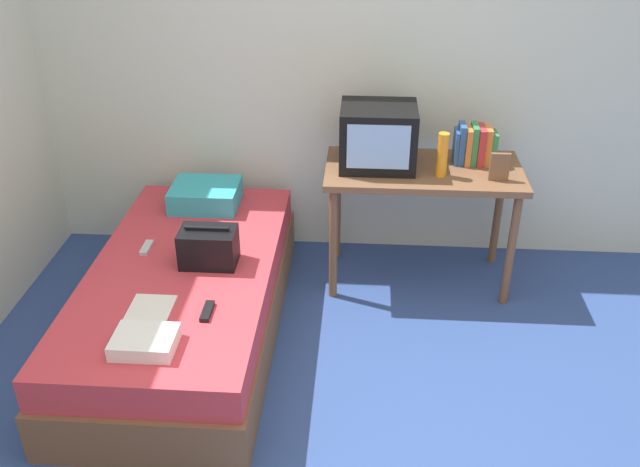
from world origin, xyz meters
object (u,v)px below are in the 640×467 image
tv (378,136)px  handbag (209,247)px  remote_silver (147,248)px  pillow (206,195)px  water_bottle (442,155)px  folded_towel (145,342)px  bed (186,300)px  book_row (475,145)px  magazine (149,312)px  desk (423,183)px  picture_frame (500,167)px  remote_dark (207,311)px

tv → handbag: tv is taller
remote_silver → pillow: bearing=69.2°
tv → water_bottle: (0.37, -0.13, -0.05)m
handbag → folded_towel: (-0.14, -0.74, -0.07)m
bed → folded_towel: (0.01, -0.71, 0.27)m
book_row → magazine: 2.11m
bed → tv: 1.45m
magazine → folded_towel: 0.28m
desk → folded_towel: size_ratio=4.14×
desk → picture_frame: 0.47m
magazine → remote_silver: (-0.18, 0.59, 0.01)m
book_row → handbag: 1.68m
picture_frame → pillow: bearing=173.9°
bed → desk: size_ratio=1.72×
bed → book_row: book_row is taller
book_row → remote_silver: bearing=-161.2°
book_row → picture_frame: size_ratio=1.50×
water_bottle → picture_frame: water_bottle is taller
magazine → remote_silver: 0.62m
water_bottle → book_row: bearing=45.0°
book_row → magazine: bearing=-143.8°
bed → handbag: bearing=11.4°
tv → handbag: size_ratio=1.47×
book_row → water_bottle: bearing=-135.0°
tv → desk: bearing=-4.9°
remote_silver → picture_frame: bearing=11.0°
magazine → folded_towel: folded_towel is taller
desk → tv: tv is taller
tv → water_bottle: 0.39m
picture_frame → remote_silver: 2.03m
water_bottle → handbag: water_bottle is taller
book_row → magazine: size_ratio=0.84×
water_bottle → handbag: bearing=-156.9°
book_row → remote_silver: book_row is taller
bed → tv: (1.04, 0.70, 0.72)m
picture_frame → magazine: size_ratio=0.56×
bed → magazine: 0.50m
pillow → folded_towel: 1.43m
desk → remote_silver: desk is taller
bed → desk: bearing=27.1°
water_bottle → book_row: size_ratio=1.06×
pillow → remote_dark: (0.25, -1.14, -0.06)m
bed → book_row: 1.91m
remote_silver → book_row: bearing=18.8°
desk → magazine: size_ratio=4.00×
water_bottle → magazine: bearing=-145.3°
picture_frame → remote_dark: picture_frame is taller
book_row → picture_frame: 0.27m
tv → folded_towel: bearing=-126.1°
tv → folded_towel: size_ratio=1.57×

